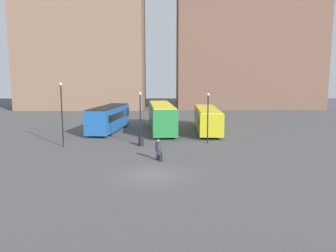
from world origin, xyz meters
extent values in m
plane|color=#4C4C4F|center=(0.00, 0.00, 0.00)|extent=(160.00, 160.00, 0.00)
cube|color=#7F604C|center=(-15.96, 48.13, 21.31)|extent=(24.96, 12.40, 42.63)
cube|color=brown|center=(18.10, 48.13, 21.90)|extent=(29.26, 10.94, 43.80)
cube|color=#1E56A3|center=(-5.88, 18.05, 1.57)|extent=(3.80, 10.27, 2.65)
cube|color=black|center=(-5.32, 22.12, 1.90)|extent=(2.73, 2.17, 1.01)
cube|color=black|center=(-6.00, 17.16, 1.90)|extent=(3.34, 6.69, 0.79)
cube|color=black|center=(-5.88, 18.05, 2.94)|extent=(3.58, 10.04, 0.08)
cylinder|color=black|center=(-5.46, 21.13, 0.45)|extent=(2.46, 1.22, 0.91)
cylinder|color=black|center=(-6.30, 14.97, 0.45)|extent=(2.46, 1.22, 0.91)
cube|color=#237A38|center=(0.43, 18.25, 1.70)|extent=(3.57, 12.59, 2.90)
cube|color=black|center=(0.03, 23.33, 2.06)|extent=(2.81, 2.48, 1.10)
cube|color=black|center=(0.52, 17.13, 2.06)|extent=(3.25, 8.13, 0.87)
cube|color=yellow|center=(0.43, 18.25, 3.19)|extent=(3.34, 12.32, 0.08)
cylinder|color=black|center=(0.13, 22.09, 0.45)|extent=(2.56, 1.10, 0.91)
cylinder|color=black|center=(0.73, 14.41, 0.45)|extent=(2.56, 1.10, 0.91)
cube|color=gold|center=(5.88, 17.47, 1.50)|extent=(2.93, 11.33, 2.41)
cube|color=black|center=(6.07, 22.08, 1.81)|extent=(2.59, 2.16, 0.92)
cube|color=black|center=(5.84, 16.46, 1.81)|extent=(2.79, 7.29, 0.72)
cube|color=yellow|center=(5.88, 17.47, 2.75)|extent=(2.72, 11.10, 0.08)
cylinder|color=black|center=(6.02, 20.96, 0.54)|extent=(2.41, 1.18, 1.08)
cylinder|color=black|center=(5.74, 13.99, 0.54)|extent=(2.41, 1.18, 1.08)
cylinder|color=#382D4C|center=(0.21, 4.03, 0.37)|extent=(0.15, 0.15, 0.75)
cylinder|color=#382D4C|center=(0.38, 4.03, 0.37)|extent=(0.15, 0.15, 0.75)
cylinder|color=#2D2D33|center=(0.29, 4.03, 1.07)|extent=(0.42, 0.42, 0.65)
sphere|color=#9E7051|center=(0.29, 4.03, 1.52)|extent=(0.24, 0.24, 0.24)
cube|color=black|center=(0.55, 3.58, 0.29)|extent=(0.17, 0.33, 0.57)
cube|color=black|center=(0.55, 3.47, 0.70)|extent=(0.09, 0.02, 0.26)
cylinder|color=black|center=(5.00, 10.43, 2.35)|extent=(0.12, 0.12, 4.70)
sphere|color=beige|center=(5.00, 10.43, 4.78)|extent=(0.28, 0.28, 0.28)
cylinder|color=black|center=(-1.51, 10.02, 2.40)|extent=(0.12, 0.12, 4.81)
sphere|color=beige|center=(-1.51, 10.02, 4.89)|extent=(0.28, 0.28, 0.28)
cylinder|color=black|center=(-8.62, 8.98, 2.86)|extent=(0.12, 0.12, 5.72)
sphere|color=beige|center=(-8.62, 8.98, 5.81)|extent=(0.28, 0.28, 0.28)
cylinder|color=black|center=(-1.41, 9.38, 0.42)|extent=(0.52, 0.52, 0.85)
camera|label=1|loc=(0.79, -20.99, 6.40)|focal=35.00mm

